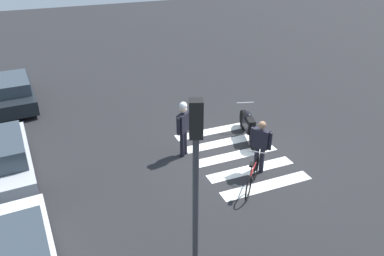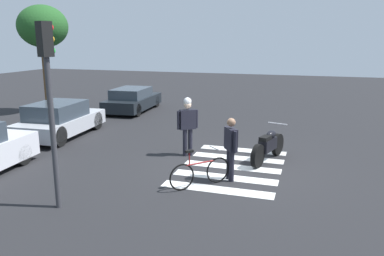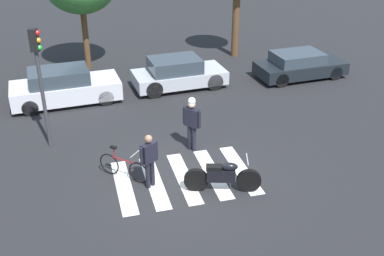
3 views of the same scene
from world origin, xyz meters
TOP-DOWN VIEW (x-y plane):
  - ground_plane at (0.00, 0.00)m, footprint 60.00×60.00m
  - police_motorcycle at (0.88, -0.92)m, footprint 2.14×0.87m
  - leaning_bicycle at (-1.72, 0.46)m, footprint 1.31×1.20m
  - officer_on_foot at (-1.05, -0.17)m, footprint 0.57×0.43m
  - officer_by_motorcycle at (0.67, 1.58)m, footprint 0.47×0.56m
  - crosswalk_stripes at (0.00, 0.00)m, footprint 4.05×2.83m
  - car_white_van at (-3.22, 6.61)m, footprint 4.34×2.02m
  - car_silver_sedan at (1.53, 7.00)m, footprint 4.03×2.02m
  - car_black_suv at (7.12, 6.71)m, footprint 4.12×1.99m
  - traffic_light_pole at (-3.83, 3.09)m, footprint 0.36×0.31m

SIDE VIEW (x-z plane):
  - ground_plane at x=0.00m, z-range 0.00..0.00m
  - crosswalk_stripes at x=0.00m, z-range 0.00..0.01m
  - leaning_bicycle at x=-1.72m, z-range -0.12..0.88m
  - police_motorcycle at x=0.88m, z-range -0.06..1.01m
  - car_black_suv at x=7.12m, z-range -0.02..1.18m
  - car_silver_sedan at x=1.53m, z-range -0.02..1.30m
  - car_white_van at x=-3.22m, z-range -0.04..1.39m
  - officer_on_foot at x=-1.05m, z-range 0.12..1.79m
  - officer_by_motorcycle at x=0.67m, z-range 0.16..2.04m
  - traffic_light_pole at x=-3.83m, z-range 0.70..4.68m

